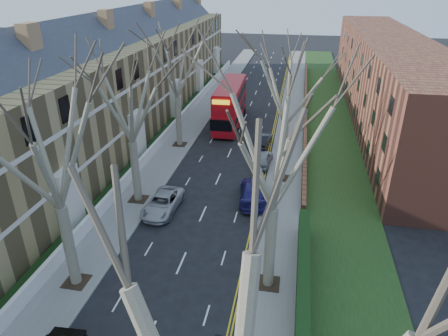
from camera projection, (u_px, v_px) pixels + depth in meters
The scene contains 16 objects.
pavement_left at pixel (201, 114), 53.35m from camera, with size 3.00×102.00×0.12m, color slate.
pavement_right at pixel (292, 119), 51.35m from camera, with size 3.00×102.00×0.12m, color slate.
terrace_left at pixel (117, 85), 45.17m from camera, with size 9.70×78.00×13.60m.
flats_right at pixel (386, 78), 50.81m from camera, with size 13.97×54.00×10.00m.
front_wall_left at pixel (171, 129), 46.32m from camera, with size 0.30×78.00×1.00m.
grass_verge_right at pixel (327, 121), 50.55m from camera, with size 6.00×102.00×0.06m.
tree_left_mid at pixel (46, 136), 20.00m from camera, with size 10.50×10.50×14.71m.
tree_left_far at pixel (127, 91), 28.97m from camera, with size 10.15×10.15×14.22m.
tree_left_dist at pixel (175, 56), 39.43m from camera, with size 10.50×10.50×14.71m.
tree_right_mid at pixel (277, 137), 19.85m from camera, with size 10.50×10.50×14.71m.
tree_right_far at pixel (289, 78), 32.36m from camera, with size 10.15×10.15×14.22m.
double_decker_bus at pixel (230, 105), 48.80m from camera, with size 3.29×12.02×4.96m.
car_left_far at pixel (163, 203), 31.31m from camera, with size 2.27×4.93×1.37m, color #A9A9AF.
car_right_near at pixel (253, 192), 32.73m from camera, with size 2.21×5.44×1.58m, color navy.
car_right_mid at pixel (263, 158), 38.90m from camera, with size 1.59×3.96×1.35m, color gray.
car_right_far at pixel (262, 140), 43.16m from camera, with size 1.42×4.06×1.34m, color black.
Camera 1 is at (6.55, -10.69, 16.87)m, focal length 32.00 mm.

